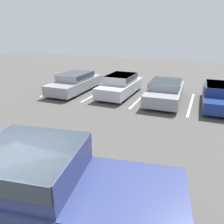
{
  "coord_description": "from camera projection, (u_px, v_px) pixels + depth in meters",
  "views": [
    {
      "loc": [
        3.23,
        -2.55,
        3.94
      ],
      "look_at": [
        0.16,
        4.67,
        1.0
      ],
      "focal_mm": 35.0,
      "sensor_mm": 36.0,
      "label": 1
    }
  ],
  "objects": [
    {
      "name": "stall_stripe_a",
      "position": [
        61.0,
        89.0,
        15.75
      ],
      "size": [
        0.12,
        4.44,
        0.01
      ],
      "primitive_type": "cube",
      "color": "white",
      "rests_on": "ground_plane"
    },
    {
      "name": "parked_sedan_a",
      "position": [
        75.0,
        82.0,
        14.88
      ],
      "size": [
        1.87,
        4.79,
        1.26
      ],
      "rotation": [
        0.0,
        0.0,
        -1.56
      ],
      "color": "gray",
      "rests_on": "ground_plane"
    },
    {
      "name": "parked_sedan_c",
      "position": [
        165.0,
        90.0,
        12.78
      ],
      "size": [
        2.03,
        4.52,
        1.21
      ],
      "rotation": [
        0.0,
        0.0,
        -1.53
      ],
      "color": "gray",
      "rests_on": "ground_plane"
    },
    {
      "name": "stall_stripe_b",
      "position": [
        98.0,
        93.0,
        14.66
      ],
      "size": [
        0.12,
        4.44,
        0.01
      ],
      "primitive_type": "cube",
      "color": "white",
      "rests_on": "ground_plane"
    },
    {
      "name": "parked_sedan_b",
      "position": [
        120.0,
        84.0,
        13.99
      ],
      "size": [
        1.75,
        4.31,
        1.32
      ],
      "rotation": [
        0.0,
        0.0,
        -1.58
      ],
      "color": "#B7BABF",
      "rests_on": "ground_plane"
    },
    {
      "name": "stall_stripe_c",
      "position": [
        141.0,
        98.0,
        13.57
      ],
      "size": [
        0.12,
        4.44,
        0.01
      ],
      "primitive_type": "cube",
      "color": "white",
      "rests_on": "ground_plane"
    },
    {
      "name": "wheel_stop_curb",
      "position": [
        171.0,
        88.0,
        15.63
      ],
      "size": [
        1.71,
        0.2,
        0.14
      ],
      "primitive_type": "cube",
      "color": "#B7B2A8",
      "rests_on": "ground_plane"
    },
    {
      "name": "ground_plane",
      "position": [
        22.0,
        223.0,
        4.76
      ],
      "size": [
        60.0,
        60.0,
        0.0
      ],
      "primitive_type": "plane",
      "color": "#4C4947"
    },
    {
      "name": "stall_stripe_d",
      "position": [
        191.0,
        104.0,
        12.48
      ],
      "size": [
        0.12,
        4.44,
        0.01
      ],
      "primitive_type": "cube",
      "color": "white",
      "rests_on": "ground_plane"
    },
    {
      "name": "parked_sedan_d",
      "position": [
        220.0,
        95.0,
        11.91
      ],
      "size": [
        1.86,
        4.51,
        1.22
      ],
      "rotation": [
        0.0,
        0.0,
        -1.54
      ],
      "color": "navy",
      "rests_on": "ground_plane"
    },
    {
      "name": "pickup_truck",
      "position": [
        45.0,
        188.0,
        4.48
      ],
      "size": [
        5.91,
        2.98,
        1.81
      ],
      "rotation": [
        0.0,
        0.0,
        0.18
      ],
      "color": "navy",
      "rests_on": "ground_plane"
    }
  ]
}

